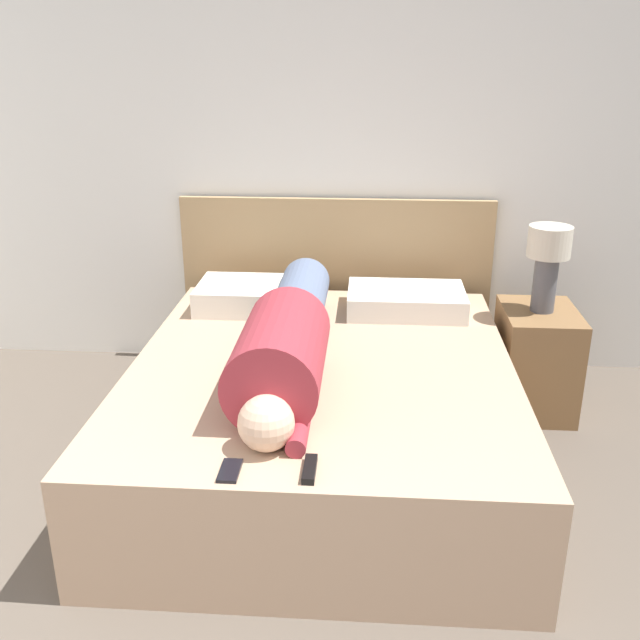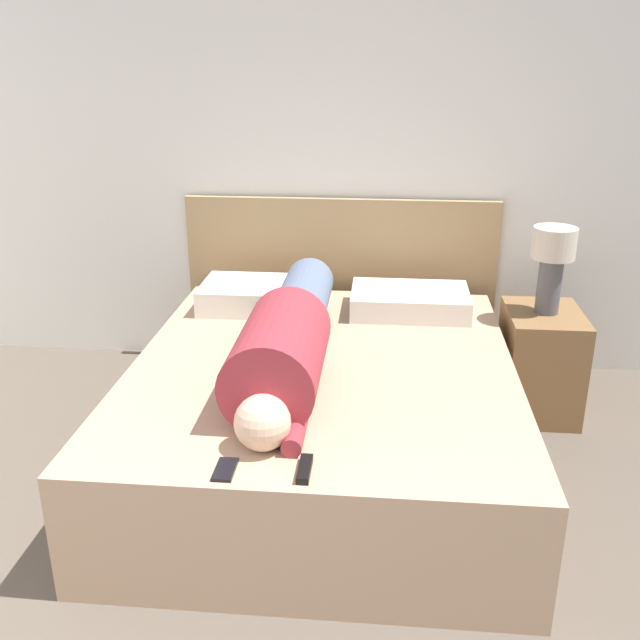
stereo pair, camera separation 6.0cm
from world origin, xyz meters
TOP-DOWN VIEW (x-y plane):
  - wall_back at (0.00, 3.86)m, footprint 6.25×0.06m
  - bed at (0.19, 2.69)m, footprint 1.63×1.95m
  - headboard at (0.19, 3.79)m, footprint 1.75×0.04m
  - nightstand at (1.24, 3.28)m, footprint 0.36×0.48m
  - table_lamp at (1.24, 3.28)m, footprint 0.21×0.21m
  - person_lying at (0.05, 2.58)m, footprint 0.34×1.58m
  - pillow_near_headboard at (-0.19, 3.35)m, footprint 0.63×0.40m
  - pillow_second at (0.57, 3.35)m, footprint 0.59×0.40m
  - tv_remote at (0.21, 1.83)m, footprint 0.04×0.15m
  - cell_phone at (-0.05, 1.81)m, footprint 0.06×0.13m

SIDE VIEW (x-z plane):
  - bed at x=0.19m, z-range 0.00..0.49m
  - nightstand at x=1.24m, z-range 0.00..0.54m
  - headboard at x=0.19m, z-range 0.00..0.98m
  - cell_phone at x=-0.05m, z-range 0.49..0.50m
  - tv_remote at x=0.21m, z-range 0.49..0.51m
  - pillow_second at x=0.57m, z-range 0.49..0.60m
  - pillow_near_headboard at x=-0.19m, z-range 0.49..0.62m
  - person_lying at x=0.05m, z-range 0.46..0.81m
  - table_lamp at x=1.24m, z-range 0.60..1.03m
  - wall_back at x=0.00m, z-range 0.00..2.60m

